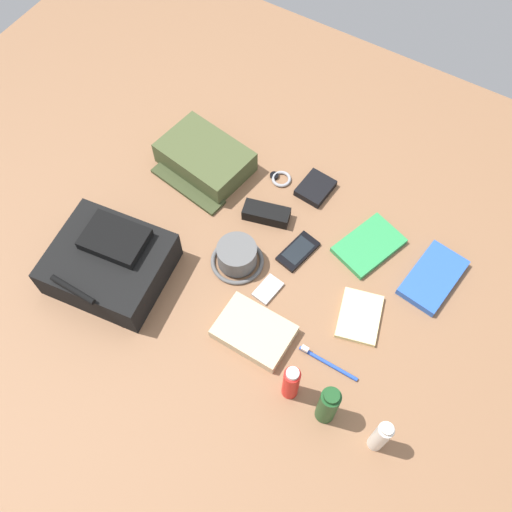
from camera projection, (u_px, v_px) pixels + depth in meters
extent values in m
cube|color=#885E40|center=(256.00, 265.00, 1.68)|extent=(2.64, 2.02, 0.02)
cube|color=black|center=(110.00, 264.00, 1.60)|extent=(0.35, 0.31, 0.11)
cube|color=black|center=(115.00, 239.00, 1.56)|extent=(0.19, 0.15, 0.03)
cylinder|color=black|center=(73.00, 290.00, 1.49)|extent=(0.14, 0.02, 0.02)
cube|color=#47512D|center=(205.00, 157.00, 1.81)|extent=(0.30, 0.23, 0.08)
cube|color=#394124|center=(188.00, 186.00, 1.79)|extent=(0.27, 0.10, 0.01)
cylinder|color=#5C5C5C|center=(237.00, 255.00, 1.63)|extent=(0.11, 0.11, 0.07)
torus|color=#5C5C5C|center=(237.00, 261.00, 1.66)|extent=(0.15, 0.15, 0.01)
cylinder|color=white|center=(380.00, 437.00, 1.35)|extent=(0.04, 0.04, 0.15)
cylinder|color=white|center=(387.00, 429.00, 1.28)|extent=(0.03, 0.03, 0.01)
cylinder|color=#19471E|center=(328.00, 406.00, 1.39)|extent=(0.05, 0.05, 0.16)
cylinder|color=#19471E|center=(332.00, 396.00, 1.31)|extent=(0.04, 0.04, 0.01)
cylinder|color=red|center=(291.00, 383.00, 1.42)|extent=(0.04, 0.04, 0.14)
cylinder|color=silver|center=(293.00, 373.00, 1.35)|extent=(0.03, 0.03, 0.01)
cube|color=blue|center=(433.00, 277.00, 1.63)|extent=(0.14, 0.22, 0.02)
cube|color=white|center=(433.00, 278.00, 1.63)|extent=(0.14, 0.21, 0.02)
cube|color=#2D934C|center=(369.00, 245.00, 1.68)|extent=(0.18, 0.22, 0.02)
cube|color=white|center=(369.00, 246.00, 1.69)|extent=(0.17, 0.21, 0.01)
cube|color=black|center=(298.00, 251.00, 1.68)|extent=(0.09, 0.14, 0.01)
cube|color=black|center=(298.00, 250.00, 1.67)|extent=(0.07, 0.10, 0.00)
cube|color=#B7B7BC|center=(268.00, 289.00, 1.62)|extent=(0.06, 0.09, 0.01)
cylinder|color=silver|center=(271.00, 285.00, 1.62)|extent=(0.03, 0.03, 0.00)
torus|color=#99999E|center=(281.00, 179.00, 1.81)|extent=(0.06, 0.06, 0.01)
cylinder|color=black|center=(274.00, 176.00, 1.81)|extent=(0.03, 0.03, 0.01)
cylinder|color=blue|center=(328.00, 363.00, 1.51)|extent=(0.17, 0.01, 0.01)
cube|color=white|center=(305.00, 349.00, 1.52)|extent=(0.02, 0.01, 0.01)
cube|color=black|center=(315.00, 188.00, 1.78)|extent=(0.10, 0.12, 0.02)
cube|color=beige|center=(360.00, 316.00, 1.58)|extent=(0.15, 0.17, 0.02)
cube|color=#C6B289|center=(254.00, 332.00, 1.54)|extent=(0.20, 0.14, 0.04)
cube|color=black|center=(266.00, 214.00, 1.73)|extent=(0.15, 0.09, 0.04)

